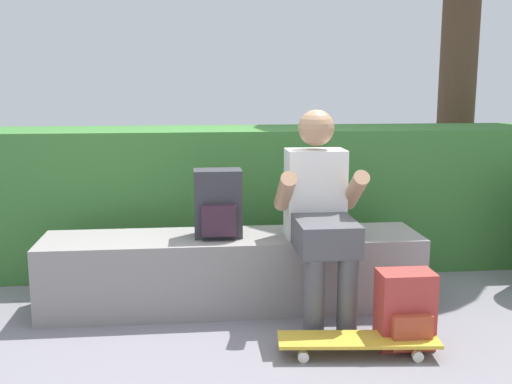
{
  "coord_description": "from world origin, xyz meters",
  "views": [
    {
      "loc": [
        -0.23,
        -3.16,
        1.35
      ],
      "look_at": [
        0.14,
        0.37,
        0.71
      ],
      "focal_mm": 43.05,
      "sensor_mm": 36.0,
      "label": 1
    }
  ],
  "objects_px": {
    "bench_main": "(233,271)",
    "backpack_on_bench": "(218,204)",
    "skateboard_near_person": "(358,341)",
    "backpack_on_ground": "(405,311)",
    "person_skater": "(320,209)"
  },
  "relations": [
    {
      "from": "bench_main",
      "to": "backpack_on_bench",
      "type": "height_order",
      "value": "backpack_on_bench"
    },
    {
      "from": "bench_main",
      "to": "skateboard_near_person",
      "type": "distance_m",
      "value": 0.95
    },
    {
      "from": "backpack_on_ground",
      "to": "bench_main",
      "type": "bearing_deg",
      "value": 141.2
    },
    {
      "from": "skateboard_near_person",
      "to": "backpack_on_ground",
      "type": "relative_size",
      "value": 2.04
    },
    {
      "from": "bench_main",
      "to": "skateboard_near_person",
      "type": "xyz_separation_m",
      "value": [
        0.58,
        -0.75,
        -0.15
      ]
    },
    {
      "from": "backpack_on_ground",
      "to": "backpack_on_bench",
      "type": "bearing_deg",
      "value": 144.3
    },
    {
      "from": "person_skater",
      "to": "backpack_on_bench",
      "type": "relative_size",
      "value": 2.98
    },
    {
      "from": "bench_main",
      "to": "backpack_on_ground",
      "type": "height_order",
      "value": "bench_main"
    },
    {
      "from": "person_skater",
      "to": "backpack_on_bench",
      "type": "distance_m",
      "value": 0.6
    },
    {
      "from": "backpack_on_bench",
      "to": "backpack_on_ground",
      "type": "bearing_deg",
      "value": -35.7
    },
    {
      "from": "bench_main",
      "to": "backpack_on_bench",
      "type": "bearing_deg",
      "value": -173.78
    },
    {
      "from": "skateboard_near_person",
      "to": "backpack_on_ground",
      "type": "distance_m",
      "value": 0.3
    },
    {
      "from": "person_skater",
      "to": "skateboard_near_person",
      "type": "distance_m",
      "value": 0.78
    },
    {
      "from": "bench_main",
      "to": "backpack_on_bench",
      "type": "distance_m",
      "value": 0.42
    },
    {
      "from": "skateboard_near_person",
      "to": "backpack_on_bench",
      "type": "bearing_deg",
      "value": 131.92
    }
  ]
}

